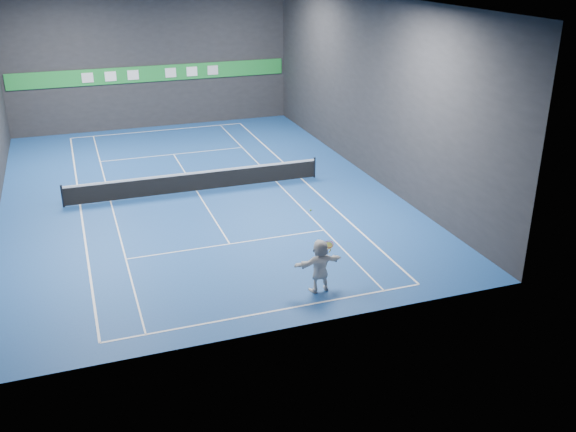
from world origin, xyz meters
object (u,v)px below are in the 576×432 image
object	(u,v)px
player	(320,266)
tennis_racket	(329,245)
tennis_ball	(311,210)
tennis_net	(196,181)

from	to	relation	value
player	tennis_racket	bearing A→B (deg)	-176.45
player	tennis_ball	bearing A→B (deg)	-41.93
tennis_racket	tennis_net	bearing A→B (deg)	101.99
player	tennis_net	distance (m)	11.28
tennis_ball	tennis_net	world-z (taller)	tennis_ball
tennis_racket	tennis_ball	bearing A→B (deg)	164.74
player	tennis_ball	world-z (taller)	tennis_ball
tennis_net	tennis_racket	size ratio (longest dim) A/B	26.23
tennis_net	tennis_ball	bearing A→B (deg)	-81.04
tennis_net	tennis_racket	world-z (taller)	tennis_racket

